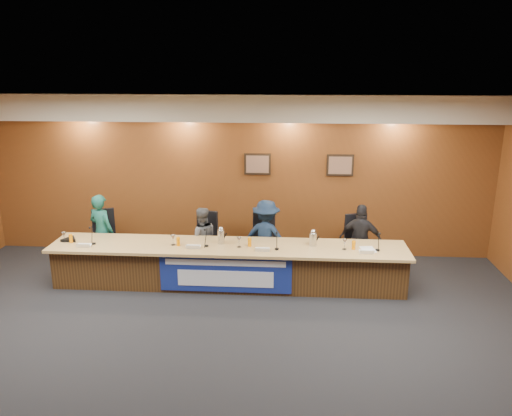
{
  "coord_description": "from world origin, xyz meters",
  "views": [
    {
      "loc": [
        1.04,
        -5.6,
        3.73
      ],
      "look_at": [
        0.46,
        2.68,
        1.33
      ],
      "focal_mm": 35.0,
      "sensor_mm": 36.0,
      "label": 1
    }
  ],
  "objects_px": {
    "office_chair_b": "(203,244)",
    "speakerphone": "(70,239)",
    "office_chair_c": "(266,246)",
    "office_chair_a": "(105,242)",
    "panelist_b": "(202,239)",
    "office_chair_d": "(359,248)",
    "banner": "(225,274)",
    "panelist_a": "(102,232)",
    "panelist_c": "(266,237)",
    "carafe_mid": "(221,237)",
    "panelist_d": "(361,240)",
    "carafe_right": "(313,239)",
    "dais_body": "(229,266)"
  },
  "relations": [
    {
      "from": "office_chair_a",
      "to": "office_chair_d",
      "type": "height_order",
      "value": "same"
    },
    {
      "from": "panelist_c",
      "to": "carafe_mid",
      "type": "xyz_separation_m",
      "value": [
        -0.75,
        -0.56,
        0.18
      ]
    },
    {
      "from": "office_chair_a",
      "to": "panelist_c",
      "type": "bearing_deg",
      "value": -21.69
    },
    {
      "from": "banner",
      "to": "panelist_b",
      "type": "bearing_deg",
      "value": 119.42
    },
    {
      "from": "dais_body",
      "to": "panelist_b",
      "type": "height_order",
      "value": "panelist_b"
    },
    {
      "from": "office_chair_c",
      "to": "carafe_right",
      "type": "xyz_separation_m",
      "value": [
        0.83,
        -0.66,
        0.38
      ]
    },
    {
      "from": "office_chair_d",
      "to": "speakerphone",
      "type": "xyz_separation_m",
      "value": [
        -5.13,
        -0.71,
        0.3
      ]
    },
    {
      "from": "office_chair_b",
      "to": "carafe_mid",
      "type": "xyz_separation_m",
      "value": [
        0.44,
        -0.66,
        0.39
      ]
    },
    {
      "from": "speakerphone",
      "to": "panelist_c",
      "type": "bearing_deg",
      "value": 10.18
    },
    {
      "from": "panelist_d",
      "to": "office_chair_a",
      "type": "height_order",
      "value": "panelist_d"
    },
    {
      "from": "office_chair_b",
      "to": "banner",
      "type": "bearing_deg",
      "value": -46.55
    },
    {
      "from": "office_chair_a",
      "to": "dais_body",
      "type": "bearing_deg",
      "value": -35.68
    },
    {
      "from": "panelist_b",
      "to": "office_chair_b",
      "type": "height_order",
      "value": "panelist_b"
    },
    {
      "from": "banner",
      "to": "panelist_c",
      "type": "distance_m",
      "value": 1.23
    },
    {
      "from": "office_chair_c",
      "to": "banner",
      "type": "bearing_deg",
      "value": -134.24
    },
    {
      "from": "panelist_d",
      "to": "carafe_right",
      "type": "relative_size",
      "value": 5.91
    },
    {
      "from": "panelist_a",
      "to": "office_chair_c",
      "type": "relative_size",
      "value": 2.99
    },
    {
      "from": "carafe_mid",
      "to": "speakerphone",
      "type": "relative_size",
      "value": 0.77
    },
    {
      "from": "panelist_d",
      "to": "office_chair_c",
      "type": "relative_size",
      "value": 2.78
    },
    {
      "from": "office_chair_b",
      "to": "speakerphone",
      "type": "height_order",
      "value": "speakerphone"
    },
    {
      "from": "panelist_a",
      "to": "office_chair_c",
      "type": "xyz_separation_m",
      "value": [
        3.07,
        0.1,
        -0.24
      ]
    },
    {
      "from": "panelist_b",
      "to": "office_chair_d",
      "type": "relative_size",
      "value": 2.55
    },
    {
      "from": "banner",
      "to": "panelist_b",
      "type": "xyz_separation_m",
      "value": [
        -0.57,
        1.01,
        0.23
      ]
    },
    {
      "from": "carafe_mid",
      "to": "panelist_d",
      "type": "bearing_deg",
      "value": 12.89
    },
    {
      "from": "office_chair_b",
      "to": "panelist_d",
      "type": "bearing_deg",
      "value": 14.3
    },
    {
      "from": "panelist_a",
      "to": "panelist_b",
      "type": "distance_m",
      "value": 1.88
    },
    {
      "from": "panelist_d",
      "to": "office_chair_b",
      "type": "distance_m",
      "value": 2.91
    },
    {
      "from": "panelist_b",
      "to": "speakerphone",
      "type": "distance_m",
      "value": 2.31
    },
    {
      "from": "dais_body",
      "to": "panelist_a",
      "type": "height_order",
      "value": "panelist_a"
    },
    {
      "from": "dais_body",
      "to": "office_chair_b",
      "type": "height_order",
      "value": "dais_body"
    },
    {
      "from": "panelist_a",
      "to": "carafe_mid",
      "type": "bearing_deg",
      "value": -170.48
    },
    {
      "from": "carafe_mid",
      "to": "speakerphone",
      "type": "distance_m",
      "value": 2.67
    },
    {
      "from": "office_chair_d",
      "to": "office_chair_a",
      "type": "bearing_deg",
      "value": 162.86
    },
    {
      "from": "panelist_c",
      "to": "panelist_d",
      "type": "distance_m",
      "value": 1.71
    },
    {
      "from": "office_chair_c",
      "to": "office_chair_a",
      "type": "bearing_deg",
      "value": 165.06
    },
    {
      "from": "dais_body",
      "to": "office_chair_d",
      "type": "height_order",
      "value": "dais_body"
    },
    {
      "from": "panelist_c",
      "to": "office_chair_b",
      "type": "height_order",
      "value": "panelist_c"
    },
    {
      "from": "office_chair_a",
      "to": "office_chair_b",
      "type": "height_order",
      "value": "same"
    },
    {
      "from": "office_chair_a",
      "to": "office_chair_c",
      "type": "bearing_deg",
      "value": -19.82
    },
    {
      "from": "panelist_b",
      "to": "office_chair_a",
      "type": "bearing_deg",
      "value": -19.51
    },
    {
      "from": "office_chair_b",
      "to": "carafe_mid",
      "type": "height_order",
      "value": "carafe_mid"
    },
    {
      "from": "office_chair_c",
      "to": "speakerphone",
      "type": "distance_m",
      "value": 3.5
    },
    {
      "from": "panelist_b",
      "to": "office_chair_d",
      "type": "height_order",
      "value": "panelist_b"
    },
    {
      "from": "panelist_c",
      "to": "speakerphone",
      "type": "distance_m",
      "value": 3.47
    },
    {
      "from": "panelist_b",
      "to": "carafe_mid",
      "type": "height_order",
      "value": "panelist_b"
    },
    {
      "from": "panelist_a",
      "to": "office_chair_d",
      "type": "bearing_deg",
      "value": -155.66
    },
    {
      "from": "office_chair_a",
      "to": "carafe_right",
      "type": "height_order",
      "value": "carafe_right"
    },
    {
      "from": "office_chair_b",
      "to": "carafe_right",
      "type": "distance_m",
      "value": 2.16
    },
    {
      "from": "banner",
      "to": "speakerphone",
      "type": "xyz_separation_m",
      "value": [
        -2.79,
        0.4,
        0.4
      ]
    },
    {
      "from": "panelist_b",
      "to": "office_chair_c",
      "type": "height_order",
      "value": "panelist_b"
    }
  ]
}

